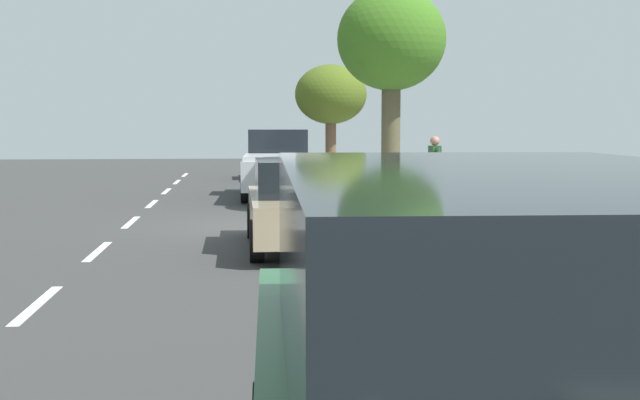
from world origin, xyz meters
TOP-DOWN VIEW (x-y plane):
  - ground at (0.00, 0.00)m, footprint 67.52×67.52m
  - sidewalk at (3.73, 0.00)m, footprint 3.81×42.20m
  - curb_edge at (1.74, 0.00)m, footprint 0.16×42.20m
  - lane_stripe_centre at (-2.89, -1.10)m, footprint 0.14×40.00m
  - lane_stripe_bike_edge at (0.27, 0.00)m, footprint 0.12×42.20m
  - parked_sedan_tan_second at (0.55, -3.14)m, footprint 1.87×4.42m
  - parked_pickup_silver_mid at (0.54, 6.94)m, footprint 2.16×5.36m
  - parked_sedan_dark_blue_far at (0.78, 15.04)m, footprint 1.89×4.43m
  - bicycle_at_curb at (1.28, -8.86)m, footprint 1.72×0.46m
  - cyclist_with_backpack at (1.51, -9.31)m, footprint 0.43×0.62m
  - street_tree_near_cyclist at (3.02, 2.32)m, footprint 2.55×2.55m
  - street_tree_mid_block at (3.02, 16.37)m, footprint 2.86×2.86m
  - pedestrian_on_phone at (4.29, 3.25)m, footprint 0.26×0.62m
  - fire_hydrant at (2.17, 8.91)m, footprint 0.22×0.22m

SIDE VIEW (x-z plane):
  - ground at x=0.00m, z-range 0.00..0.00m
  - lane_stripe_centre at x=-2.89m, z-range 0.00..0.01m
  - lane_stripe_bike_edge at x=0.27m, z-range 0.00..0.01m
  - sidewalk at x=3.73m, z-range 0.00..0.14m
  - curb_edge at x=1.74m, z-range 0.00..0.14m
  - bicycle_at_curb at x=1.28m, z-range -0.01..0.75m
  - fire_hydrant at x=2.17m, z-range 0.14..0.98m
  - parked_sedan_tan_second at x=0.55m, z-range -0.01..1.51m
  - parked_sedan_dark_blue_far at x=0.78m, z-range -0.01..1.51m
  - parked_pickup_silver_mid at x=0.54m, z-range -0.07..1.88m
  - cyclist_with_backpack at x=1.51m, z-range 0.17..1.80m
  - pedestrian_on_phone at x=4.29m, z-range 0.25..1.93m
  - street_tree_mid_block at x=3.02m, z-range 1.07..5.40m
  - street_tree_near_cyclist at x=3.02m, z-range 1.42..6.59m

